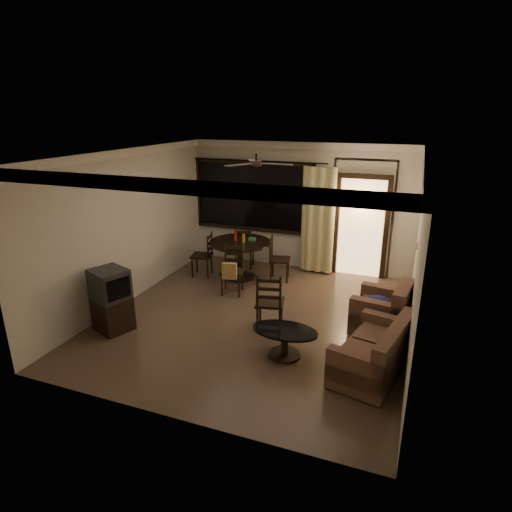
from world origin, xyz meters
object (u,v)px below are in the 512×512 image
at_px(dining_table, 240,249).
at_px(armchair, 384,312).
at_px(dining_chair_south, 232,279).
at_px(dining_chair_north, 244,255).
at_px(side_chair, 270,313).
at_px(sofa, 376,354).
at_px(coffee_table, 285,338).
at_px(dining_chair_west, 203,263).
at_px(dining_chair_east, 279,267).
at_px(tv_cabinet, 111,300).

relative_size(dining_table, armchair, 1.38).
distance_m(dining_chair_south, dining_chair_north, 1.51).
bearing_deg(side_chair, dining_chair_south, -57.00).
bearing_deg(sofa, coffee_table, -166.16).
bearing_deg(dining_chair_south, armchair, -22.62).
bearing_deg(coffee_table, dining_chair_west, 136.63).
height_order(dining_chair_west, dining_chair_south, same).
bearing_deg(coffee_table, sofa, 0.65).
bearing_deg(armchair, dining_chair_west, 170.98).
xyz_separation_m(coffee_table, side_chair, (-0.47, 0.68, 0.02)).
xyz_separation_m(dining_chair_east, tv_cabinet, (-1.88, -3.04, 0.24)).
relative_size(dining_chair_south, sofa, 0.62).
bearing_deg(tv_cabinet, dining_chair_south, 80.27).
xyz_separation_m(dining_chair_south, sofa, (2.92, -1.80, -0.00)).
relative_size(dining_chair_west, dining_chair_north, 1.00).
distance_m(dining_chair_east, tv_cabinet, 3.58).
distance_m(dining_table, side_chair, 2.40).
bearing_deg(dining_table, tv_cabinet, -110.32).
bearing_deg(armchair, dining_chair_north, 156.45).
height_order(dining_table, sofa, dining_table).
bearing_deg(dining_chair_east, dining_table, 89.93).
xyz_separation_m(tv_cabinet, side_chair, (2.40, 0.90, -0.23)).
xyz_separation_m(dining_chair_west, tv_cabinet, (-0.24, -2.69, 0.24)).
distance_m(sofa, coffee_table, 1.29).
height_order(dining_chair_west, tv_cabinet, tv_cabinet).
relative_size(tv_cabinet, side_chair, 1.04).
bearing_deg(armchair, dining_table, 164.04).
bearing_deg(dining_chair_west, dining_table, 90.07).
height_order(dining_chair_south, armchair, dining_chair_south).
xyz_separation_m(tv_cabinet, sofa, (4.15, 0.23, -0.22)).
relative_size(dining_chair_south, coffee_table, 0.98).
relative_size(dining_chair_west, dining_chair_south, 1.00).
height_order(dining_table, dining_chair_east, dining_table).
distance_m(armchair, coffee_table, 1.80).
bearing_deg(dining_chair_south, side_chair, -55.90).
relative_size(dining_table, dining_chair_north, 1.37).
distance_m(dining_chair_north, armchair, 3.83).
height_order(dining_chair_east, sofa, dining_chair_east).
relative_size(dining_table, side_chair, 1.29).
relative_size(dining_table, sofa, 0.84).
relative_size(tv_cabinet, armchair, 1.11).
bearing_deg(dining_chair_west, armchair, 60.80).
xyz_separation_m(armchair, coffee_table, (-1.29, -1.25, -0.06)).
xyz_separation_m(dining_chair_west, coffee_table, (2.62, -2.48, 0.00)).
bearing_deg(dining_chair_west, side_chair, 38.44).
bearing_deg(dining_chair_north, dining_chair_west, 38.77).
xyz_separation_m(tv_cabinet, coffee_table, (2.86, 0.22, -0.24)).
height_order(dining_chair_south, tv_cabinet, tv_cabinet).
xyz_separation_m(dining_table, side_chair, (1.34, -1.97, -0.34)).
xyz_separation_m(tv_cabinet, armchair, (4.15, 1.47, -0.18)).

